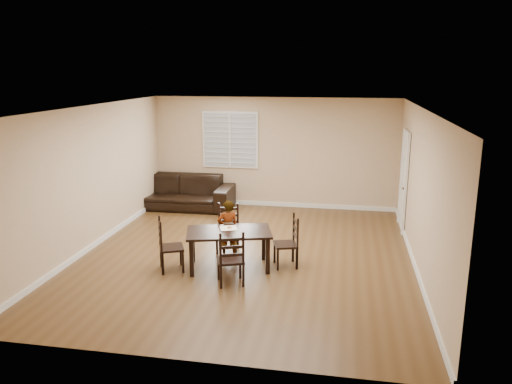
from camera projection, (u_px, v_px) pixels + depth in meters
ground at (247, 255)px, 9.23m from camera, size 7.00×7.00×0.00m
room at (250, 157)px, 8.96m from camera, size 6.04×7.04×2.72m
dining_table at (229, 236)px, 8.51m from camera, size 1.58×1.15×0.67m
chair_near at (228, 229)px, 9.43m from camera, size 0.44×0.42×0.90m
chair_far at (232, 262)px, 7.82m from camera, size 0.52×0.50×0.91m
chair_left at (165, 247)px, 8.44m from camera, size 0.53×0.54×0.93m
chair_right at (292, 243)px, 8.65m from camera, size 0.49×0.50×0.91m
child at (228, 229)px, 9.02m from camera, size 0.47×0.41×1.07m
napkin at (229, 228)px, 8.65m from camera, size 0.36×0.36×0.00m
donut at (230, 227)px, 8.64m from camera, size 0.09×0.09×0.03m
sofa at (177, 192)px, 12.33m from camera, size 2.77×1.10×0.81m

